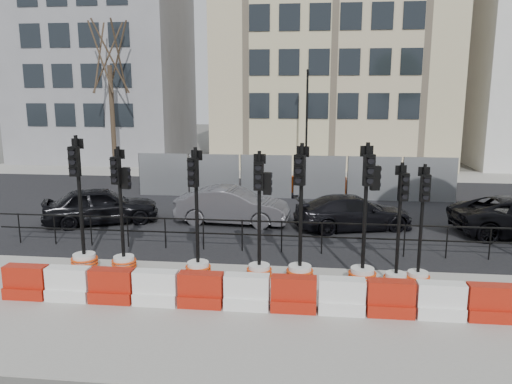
# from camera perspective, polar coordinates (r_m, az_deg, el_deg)

# --- Properties ---
(ground) EXTENTS (120.00, 120.00, 0.00)m
(ground) POSITION_cam_1_polar(r_m,az_deg,el_deg) (14.10, 2.61, -8.53)
(ground) COLOR #51514C
(ground) RESTS_ON ground
(sidewalk_near) EXTENTS (40.00, 6.00, 0.02)m
(sidewalk_near) POSITION_cam_1_polar(r_m,az_deg,el_deg) (11.33, 1.53, -13.64)
(sidewalk_near) COLOR gray
(sidewalk_near) RESTS_ON ground
(road) EXTENTS (40.00, 14.00, 0.03)m
(road) POSITION_cam_1_polar(r_m,az_deg,el_deg) (20.80, 3.95, -1.92)
(road) COLOR black
(road) RESTS_ON ground
(sidewalk_far) EXTENTS (40.00, 4.00, 0.02)m
(sidewalk_far) POSITION_cam_1_polar(r_m,az_deg,el_deg) (29.63, 4.75, 2.07)
(sidewalk_far) COLOR gray
(sidewalk_far) RESTS_ON ground
(building_grey) EXTENTS (11.00, 9.06, 14.00)m
(building_grey) POSITION_cam_1_polar(r_m,az_deg,el_deg) (38.28, -16.88, 14.24)
(building_grey) COLOR gray
(building_grey) RESTS_ON ground
(building_cream) EXTENTS (15.00, 10.06, 18.00)m
(building_cream) POSITION_cam_1_polar(r_m,az_deg,el_deg) (35.47, 8.73, 18.10)
(building_cream) COLOR tan
(building_cream) RESTS_ON ground
(kerb_railing) EXTENTS (18.00, 0.04, 1.00)m
(kerb_railing) POSITION_cam_1_polar(r_m,az_deg,el_deg) (15.02, 2.95, -4.51)
(kerb_railing) COLOR black
(kerb_railing) RESTS_ON ground
(heras_fencing) EXTENTS (14.33, 1.72, 2.00)m
(heras_fencing) POSITION_cam_1_polar(r_m,az_deg,el_deg) (23.46, 5.67, 1.18)
(heras_fencing) COLOR gray
(heras_fencing) RESTS_ON ground
(lamp_post_far) EXTENTS (0.12, 0.56, 6.00)m
(lamp_post_far) POSITION_cam_1_polar(r_m,az_deg,el_deg) (28.25, 5.82, 8.16)
(lamp_post_far) COLOR black
(lamp_post_far) RESTS_ON ground
(tree_bare_far) EXTENTS (2.00, 2.00, 9.00)m
(tree_bare_far) POSITION_cam_1_polar(r_m,az_deg,el_deg) (31.13, -16.44, 14.38)
(tree_bare_far) COLOR #473828
(tree_bare_far) RESTS_ON ground
(barrier_row) EXTENTS (12.55, 0.50, 0.80)m
(barrier_row) POSITION_cam_1_polar(r_m,az_deg,el_deg) (11.36, 1.63, -11.60)
(barrier_row) COLOR #B72D0E
(barrier_row) RESTS_ON ground
(traffic_signal_a) EXTENTS (0.73, 0.73, 3.68)m
(traffic_signal_a) POSITION_cam_1_polar(r_m,az_deg,el_deg) (14.42, -19.18, -5.52)
(traffic_signal_a) COLOR silver
(traffic_signal_a) RESTS_ON ground
(traffic_signal_b) EXTENTS (0.67, 0.67, 3.41)m
(traffic_signal_b) POSITION_cam_1_polar(r_m,az_deg,el_deg) (13.99, -14.96, -5.58)
(traffic_signal_b) COLOR silver
(traffic_signal_b) RESTS_ON ground
(traffic_signal_c) EXTENTS (0.68, 0.68, 3.44)m
(traffic_signal_c) POSITION_cam_1_polar(r_m,az_deg,el_deg) (13.19, -6.71, -6.76)
(traffic_signal_c) COLOR silver
(traffic_signal_c) RESTS_ON ground
(traffic_signal_d) EXTENTS (0.66, 0.66, 3.36)m
(traffic_signal_d) POSITION_cam_1_polar(r_m,az_deg,el_deg) (12.90, 0.42, -6.67)
(traffic_signal_d) COLOR silver
(traffic_signal_d) RESTS_ON ground
(traffic_signal_e) EXTENTS (0.70, 0.70, 3.58)m
(traffic_signal_e) POSITION_cam_1_polar(r_m,az_deg,el_deg) (12.84, 5.04, -7.10)
(traffic_signal_e) COLOR silver
(traffic_signal_e) RESTS_ON ground
(traffic_signal_f) EXTENTS (0.71, 0.71, 3.61)m
(traffic_signal_f) POSITION_cam_1_polar(r_m,az_deg,el_deg) (12.86, 12.23, -6.72)
(traffic_signal_f) COLOR silver
(traffic_signal_f) RESTS_ON ground
(traffic_signal_g) EXTENTS (0.62, 0.62, 3.15)m
(traffic_signal_g) POSITION_cam_1_polar(r_m,az_deg,el_deg) (12.92, 15.81, -7.80)
(traffic_signal_g) COLOR silver
(traffic_signal_g) RESTS_ON ground
(traffic_signal_h) EXTENTS (0.61, 0.61, 3.10)m
(traffic_signal_h) POSITION_cam_1_polar(r_m,az_deg,el_deg) (13.19, 18.11, -7.59)
(traffic_signal_h) COLOR silver
(traffic_signal_h) RESTS_ON ground
(car_a) EXTENTS (4.71, 5.32, 1.39)m
(car_a) POSITION_cam_1_polar(r_m,az_deg,el_deg) (19.19, -17.28, -1.47)
(car_a) COLOR black
(car_a) RESTS_ON ground
(car_b) EXTENTS (2.08, 4.34, 1.36)m
(car_b) POSITION_cam_1_polar(r_m,az_deg,el_deg) (18.34, -2.70, -1.60)
(car_b) COLOR #45454A
(car_b) RESTS_ON ground
(car_c) EXTENTS (3.97, 5.12, 1.22)m
(car_c) POSITION_cam_1_polar(r_m,az_deg,el_deg) (17.96, 11.05, -2.31)
(car_c) COLOR black
(car_c) RESTS_ON ground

